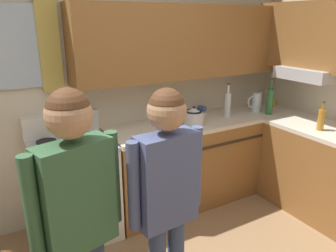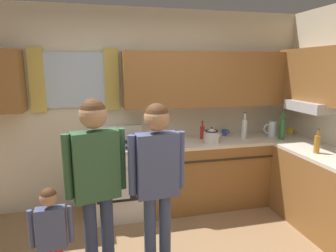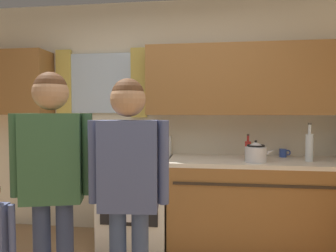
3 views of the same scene
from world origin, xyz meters
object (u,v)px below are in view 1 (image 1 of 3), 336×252
Objects in this scene: bottle_tall_clear at (228,104)px; mug_mustard_yellow at (272,102)px; stove_oven at (74,188)px; adult_in_plaid at (167,189)px; bottle_sauce_red at (178,112)px; bottle_wine_green at (270,101)px; mug_cobalt_blue at (201,110)px; water_pitcher at (256,102)px; adult_holding_child at (78,207)px; bottle_oil_amber at (321,119)px; stovetop_kettle at (194,117)px.

bottle_tall_clear reaches higher than mug_mustard_yellow.
bottle_tall_clear is (1.70, -0.04, 0.57)m from stove_oven.
mug_mustard_yellow is 2.58m from adult_in_plaid.
bottle_tall_clear is at bearing -13.17° from bottle_sauce_red.
bottle_wine_green is 0.77m from mug_cobalt_blue.
bottle_wine_green is 0.17m from water_pitcher.
mug_cobalt_blue is 0.07× the size of adult_holding_child.
bottle_oil_amber is at bearing -58.43° from mug_cobalt_blue.
stovetop_kettle is (-0.51, -0.10, -0.05)m from bottle_tall_clear.
stove_oven is 3.85× the size of bottle_oil_amber.
water_pitcher is 2.23m from adult_in_plaid.
stovetop_kettle is at bearing 176.97° from bottle_wine_green.
adult_in_plaid is at bearing -123.88° from bottle_sauce_red.
bottle_wine_green is 0.99m from stovetop_kettle.
bottle_tall_clear is 3.20× the size of mug_cobalt_blue.
bottle_wine_green is 1.79× the size of water_pitcher.
bottle_oil_amber reaches higher than bottle_sauce_red.
bottle_sauce_red is 1.06m from bottle_wine_green.
stove_oven is at bearing 174.97° from bottle_wine_green.
stovetop_kettle is at bearing -173.85° from water_pitcher.
stovetop_kettle is at bearing 49.71° from adult_in_plaid.
mug_cobalt_blue is at bearing 125.24° from bottle_tall_clear.
bottle_wine_green is (2.17, -0.19, 0.58)m from stove_oven.
adult_holding_child reaches higher than bottle_sauce_red.
water_pitcher is at bearing 32.76° from adult_in_plaid.
bottle_oil_amber is at bearing -35.63° from stovetop_kettle.
bottle_oil_amber reaches higher than mug_mustard_yellow.
bottle_wine_green is (0.00, 0.65, 0.04)m from bottle_oil_amber.
stovetop_kettle is 0.94m from water_pitcher.
stove_oven is at bearing 178.97° from water_pitcher.
bottle_sauce_red is at bearing 166.83° from bottle_tall_clear.
water_pitcher is 0.14× the size of adult_holding_child.
stove_oven is at bearing 78.43° from adult_holding_child.
bottle_wine_green is at bearing 28.71° from adult_in_plaid.
mug_mustard_yellow is 0.08× the size of adult_in_plaid.
bottle_oil_amber is 2.49× the size of mug_cobalt_blue.
adult_holding_child is (-0.25, -1.23, 0.55)m from stove_oven.
bottle_tall_clear is 0.52m from stovetop_kettle.
bottle_oil_amber is 2.45m from adult_holding_child.
bottle_tall_clear is at bearing 179.98° from water_pitcher.
adult_holding_child reaches higher than mug_mustard_yellow.
bottle_tall_clear is 0.23× the size of adult_holding_child.
stovetop_kettle is at bearing -80.11° from bottle_sauce_red.
stove_oven reaches higher than mug_cobalt_blue.
stove_oven is at bearing 173.31° from stovetop_kettle.
bottle_sauce_red is at bearing 99.89° from stovetop_kettle.
mug_mustard_yellow is 0.38m from water_pitcher.
stove_oven is 0.68× the size of adult_holding_child.
bottle_oil_amber is 2.38× the size of mug_mustard_yellow.
bottle_wine_green is at bearing -31.57° from mug_cobalt_blue.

